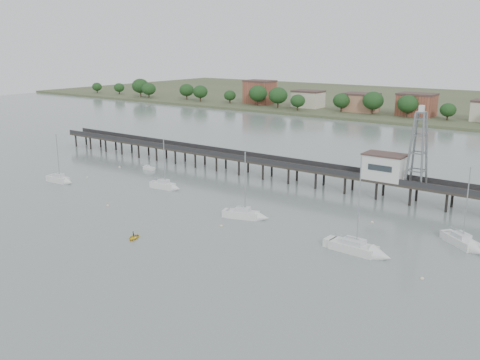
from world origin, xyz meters
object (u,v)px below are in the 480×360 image
at_px(sailboat_b, 167,186).
at_px(yellow_dinghy, 134,239).
at_px(sailboat_c, 249,215).
at_px(white_tender, 149,168).
at_px(sailboat_d, 364,250).
at_px(sailboat_e, 466,244).
at_px(sailboat_a, 62,180).
at_px(lattice_tower, 418,149).
at_px(pier, 280,164).

bearing_deg(sailboat_b, yellow_dinghy, -63.76).
height_order(sailboat_c, white_tender, sailboat_c).
distance_m(sailboat_d, yellow_dinghy, 36.65).
relative_size(sailboat_b, sailboat_e, 0.86).
distance_m(sailboat_a, sailboat_d, 73.12).
xyz_separation_m(lattice_tower, sailboat_e, (14.67, -18.96, -10.46)).
bearing_deg(sailboat_b, sailboat_e, -5.17).
relative_size(lattice_tower, white_tender, 4.80).
height_order(sailboat_b, white_tender, sailboat_b).
xyz_separation_m(sailboat_b, sailboat_a, (-23.23, -10.37, -0.00)).
bearing_deg(sailboat_b, sailboat_d, -18.10).
distance_m(sailboat_b, sailboat_c, 26.79).
relative_size(lattice_tower, sailboat_e, 1.15).
xyz_separation_m(sailboat_b, sailboat_c, (26.14, -5.89, -0.01)).
height_order(pier, sailboat_a, sailboat_a).
xyz_separation_m(lattice_tower, sailboat_a, (-70.20, -31.69, -10.45)).
bearing_deg(yellow_dinghy, sailboat_d, 5.23).
bearing_deg(sailboat_e, lattice_tower, 165.46).
height_order(sailboat_d, sailboat_e, sailboat_d).
relative_size(pier, sailboat_d, 9.38).
distance_m(sailboat_b, sailboat_e, 61.69).
relative_size(sailboat_c, yellow_dinghy, 4.82).
distance_m(sailboat_c, sailboat_a, 49.57).
distance_m(pier, white_tender, 34.16).
bearing_deg(pier, sailboat_a, -140.69).
xyz_separation_m(pier, sailboat_d, (34.42, -30.78, -3.17)).
distance_m(lattice_tower, sailboat_c, 35.83).
bearing_deg(sailboat_b, sailboat_a, -163.30).
relative_size(pier, yellow_dinghy, 55.80).
relative_size(lattice_tower, sailboat_a, 1.31).
relative_size(lattice_tower, sailboat_d, 0.97).
xyz_separation_m(sailboat_d, white_tender, (-66.69, 20.12, -0.25)).
relative_size(sailboat_b, yellow_dinghy, 4.32).
bearing_deg(white_tender, sailboat_b, -29.68).
relative_size(sailboat_c, sailboat_d, 0.81).
distance_m(lattice_tower, sailboat_e, 26.15).
xyz_separation_m(sailboat_a, sailboat_e, (84.87, 12.73, -0.01)).
bearing_deg(sailboat_d, pier, 141.21).
bearing_deg(sailboat_c, lattice_tower, 34.33).
bearing_deg(lattice_tower, sailboat_b, -155.59).
distance_m(sailboat_b, white_tender, 19.90).
relative_size(sailboat_d, yellow_dinghy, 5.95).
relative_size(lattice_tower, sailboat_b, 1.33).
height_order(sailboat_a, sailboat_e, sailboat_e).
height_order(sailboat_c, sailboat_e, sailboat_e).
bearing_deg(sailboat_e, sailboat_c, -129.19).
bearing_deg(sailboat_a, pier, 34.64).
relative_size(pier, sailboat_c, 11.57).
bearing_deg(sailboat_d, lattice_tower, 98.43).
height_order(pier, white_tender, pier).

